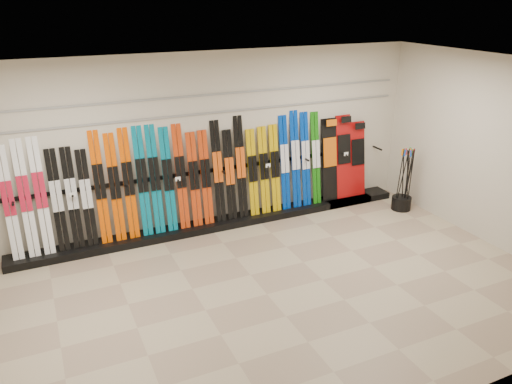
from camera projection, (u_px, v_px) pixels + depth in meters
name	position (u px, v px, depth m)	size (l,w,h in m)	color
floor	(267.00, 294.00, 6.83)	(8.00, 8.00, 0.00)	gray
back_wall	(203.00, 143.00, 8.39)	(8.00, 8.00, 0.00)	beige
right_wall	(497.00, 153.00, 7.83)	(5.00, 5.00, 0.00)	beige
ceiling	(269.00, 72.00, 5.72)	(8.00, 8.00, 0.00)	silver
ski_rack_base	(222.00, 223.00, 8.82)	(8.00, 0.40, 0.12)	black
skis	(180.00, 179.00, 8.29)	(5.37, 0.30, 1.82)	white
snowboards	(343.00, 159.00, 9.57)	(0.96, 0.25, 1.60)	black
pole_bin	(401.00, 203.00, 9.50)	(0.37, 0.37, 0.25)	black
ski_poles	(406.00, 179.00, 9.30)	(0.34, 0.25, 1.18)	black
slatwall_rail_0	(202.00, 114.00, 8.19)	(7.60, 0.02, 0.03)	gray
slatwall_rail_1	(201.00, 95.00, 8.08)	(7.60, 0.02, 0.03)	gray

